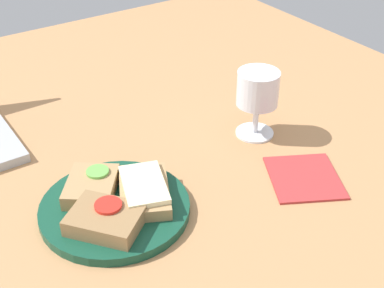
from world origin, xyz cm
name	(u,v)px	position (x,y,z in cm)	size (l,w,h in cm)	color
wooden_table	(148,173)	(0.00, 0.00, 1.50)	(140.00, 140.00, 3.00)	#B27F51
plate	(115,208)	(-9.90, -7.51, 3.74)	(22.46, 22.46, 1.49)	#144733
sandwich_with_cucumber	(92,186)	(-11.36, -3.00, 5.73)	(11.26, 11.63, 2.78)	#A88456
sandwich_with_tomato	(106,219)	(-12.95, -11.04, 5.79)	(12.18, 12.54, 2.96)	#937047
sandwich_with_cheese	(144,190)	(-5.27, -8.40, 5.78)	(11.75, 13.84, 2.76)	#A88456
wine_glass	(258,92)	(21.51, -2.17, 11.62)	(7.46, 7.46, 12.51)	white
napkin	(304,178)	(19.49, -17.28, 3.20)	(11.07, 12.27, 0.40)	#B23333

